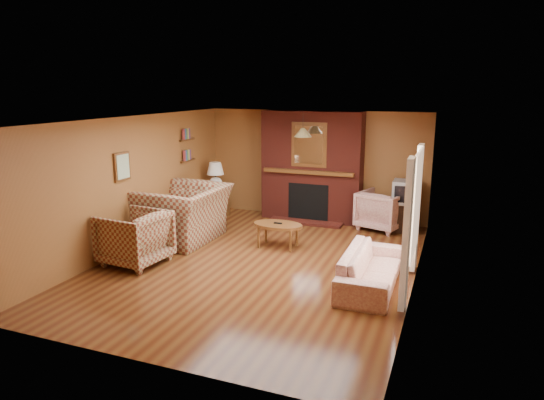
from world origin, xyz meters
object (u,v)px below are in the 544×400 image
at_px(plaid_armchair, 135,238).
at_px(floral_armchair, 382,210).
at_px(coffee_table, 278,226).
at_px(tv_stand, 404,217).
at_px(plaid_loveseat, 183,214).
at_px(side_table, 216,203).
at_px(fireplace, 312,167).
at_px(table_lamp, 215,175).
at_px(crt_tv, 406,192).
at_px(floral_sofa, 371,268).

bearing_deg(plaid_armchair, floral_armchair, 140.49).
xyz_separation_m(coffee_table, tv_stand, (2.06, 1.90, -0.10)).
bearing_deg(plaid_loveseat, coffee_table, 98.83).
xyz_separation_m(plaid_armchair, side_table, (-0.15, 3.21, -0.14)).
xyz_separation_m(plaid_loveseat, floral_armchair, (3.44, 2.15, -0.12)).
height_order(plaid_armchair, coffee_table, plaid_armchair).
distance_m(plaid_loveseat, coffee_table, 1.86).
bearing_deg(plaid_armchair, fireplace, 158.02).
bearing_deg(table_lamp, plaid_armchair, -87.33).
height_order(floral_armchair, side_table, floral_armchair).
distance_m(plaid_loveseat, crt_tv, 4.47).
relative_size(side_table, table_lamp, 0.96).
xyz_separation_m(side_table, table_lamp, (0.00, 0.00, 0.66)).
bearing_deg(side_table, floral_sofa, -34.43).
bearing_deg(floral_sofa, side_table, 55.08).
relative_size(table_lamp, crt_tv, 1.22).
bearing_deg(crt_tv, floral_armchair, -177.72).
relative_size(plaid_armchair, coffee_table, 1.07).
relative_size(plaid_loveseat, floral_sofa, 0.86).
xyz_separation_m(floral_sofa, tv_stand, (0.15, 3.09, 0.02)).
height_order(fireplace, floral_armchair, fireplace).
height_order(plaid_loveseat, table_lamp, table_lamp).
xyz_separation_m(floral_sofa, side_table, (-4.00, 2.74, 0.03)).
relative_size(plaid_loveseat, crt_tv, 3.09).
distance_m(plaid_armchair, coffee_table, 2.55).
xyz_separation_m(fireplace, table_lamp, (-2.10, -0.53, -0.21)).
bearing_deg(coffee_table, plaid_loveseat, -171.73).
bearing_deg(plaid_loveseat, plaid_armchair, -3.55).
relative_size(floral_armchair, table_lamp, 1.39).
height_order(table_lamp, crt_tv, table_lamp).
height_order(floral_sofa, tv_stand, tv_stand).
relative_size(plaid_loveseat, coffee_table, 1.75).
height_order(fireplace, table_lamp, fireplace).
distance_m(plaid_loveseat, floral_armchair, 4.06).
bearing_deg(plaid_armchair, floral_sofa, 102.48).
bearing_deg(floral_sofa, crt_tv, -3.27).
bearing_deg(coffee_table, side_table, 143.32).
bearing_deg(floral_armchair, tv_stand, -159.52).
bearing_deg(plaid_armchair, table_lamp, -171.82).
xyz_separation_m(fireplace, plaid_armchair, (-1.95, -3.75, -0.73)).
relative_size(floral_armchair, coffee_table, 0.96).
bearing_deg(floral_sofa, table_lamp, 55.08).
bearing_deg(side_table, table_lamp, 0.00).
relative_size(floral_armchair, crt_tv, 1.69).
xyz_separation_m(plaid_armchair, coffee_table, (1.94, 1.66, -0.05)).
height_order(floral_armchair, crt_tv, crt_tv).
relative_size(fireplace, side_table, 3.92).
distance_m(floral_armchair, table_lamp, 3.75).
distance_m(plaid_loveseat, table_lamp, 1.89).
xyz_separation_m(side_table, tv_stand, (4.15, 0.35, -0.01)).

